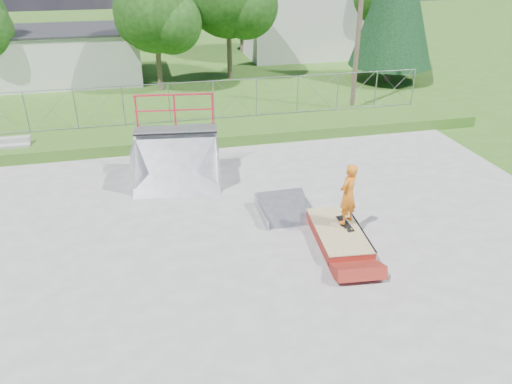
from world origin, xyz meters
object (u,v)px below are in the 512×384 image
(quarter_pipe, at_px, (175,145))
(skater, at_px, (348,196))
(flat_bank_ramp, at_px, (285,209))
(grind_box, at_px, (338,235))

(quarter_pipe, distance_m, skater, 6.58)
(skater, bearing_deg, flat_bank_ramp, -83.08)
(flat_bank_ramp, bearing_deg, quarter_pipe, 133.49)
(quarter_pipe, relative_size, flat_bank_ramp, 1.73)
(grind_box, xyz_separation_m, skater, (0.25, 0.15, 1.16))
(quarter_pipe, xyz_separation_m, skater, (4.45, -4.85, -0.12))
(flat_bank_ramp, xyz_separation_m, skater, (1.35, -1.63, 1.11))
(grind_box, xyz_separation_m, flat_bank_ramp, (-1.10, 1.78, 0.04))
(quarter_pipe, height_order, flat_bank_ramp, quarter_pipe)
(grind_box, height_order, skater, skater)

